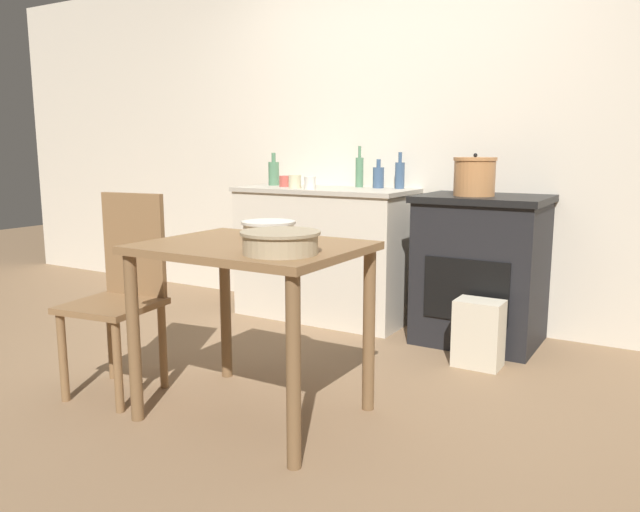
% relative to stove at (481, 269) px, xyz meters
% --- Properties ---
extents(ground_plane, '(14.00, 14.00, 0.00)m').
position_rel_stove_xyz_m(ground_plane, '(-0.69, -1.26, -0.46)').
color(ground_plane, '#896B4C').
extents(wall_back, '(8.00, 0.07, 2.55)m').
position_rel_stove_xyz_m(wall_back, '(-0.69, 0.33, 0.81)').
color(wall_back, beige).
rests_on(wall_back, ground_plane).
extents(counter_cabinet, '(1.24, 0.58, 0.93)m').
position_rel_stove_xyz_m(counter_cabinet, '(-1.13, 0.02, 0.00)').
color(counter_cabinet, beige).
rests_on(counter_cabinet, ground_plane).
extents(stove, '(0.76, 0.63, 0.92)m').
position_rel_stove_xyz_m(stove, '(0.00, 0.00, 0.00)').
color(stove, black).
rests_on(stove, ground_plane).
extents(work_table, '(0.93, 0.73, 0.79)m').
position_rel_stove_xyz_m(work_table, '(-0.55, -1.60, 0.20)').
color(work_table, olive).
rests_on(work_table, ground_plane).
extents(chair, '(0.45, 0.45, 0.98)m').
position_rel_stove_xyz_m(chair, '(-1.30, -1.68, 0.06)').
color(chair, olive).
rests_on(chair, ground_plane).
extents(flour_sack, '(0.26, 0.18, 0.38)m').
position_rel_stove_xyz_m(flour_sack, '(0.13, -0.45, -0.27)').
color(flour_sack, beige).
rests_on(flour_sack, ground_plane).
extents(stock_pot, '(0.26, 0.26, 0.25)m').
position_rel_stove_xyz_m(stock_pot, '(-0.05, -0.06, 0.57)').
color(stock_pot, '#B77A47').
rests_on(stock_pot, stove).
extents(mixing_bowl_large, '(0.26, 0.26, 0.07)m').
position_rel_stove_xyz_m(mixing_bowl_large, '(-0.62, -1.39, 0.37)').
color(mixing_bowl_large, silver).
rests_on(mixing_bowl_large, work_table).
extents(mixing_bowl_small, '(0.32, 0.32, 0.09)m').
position_rel_stove_xyz_m(mixing_bowl_small, '(-0.30, -1.75, 0.38)').
color(mixing_bowl_small, tan).
rests_on(mixing_bowl_small, work_table).
extents(bottle_far_left, '(0.08, 0.08, 0.20)m').
position_rel_stove_xyz_m(bottle_far_left, '(-0.80, 0.19, 0.54)').
color(bottle_far_left, '#3D5675').
rests_on(bottle_far_left, counter_cabinet).
extents(bottle_left, '(0.08, 0.08, 0.24)m').
position_rel_stove_xyz_m(bottle_left, '(-1.61, 0.08, 0.56)').
color(bottle_left, '#517F5B').
rests_on(bottle_left, counter_cabinet).
extents(bottle_mid_left, '(0.07, 0.07, 0.25)m').
position_rel_stove_xyz_m(bottle_mid_left, '(-0.65, 0.20, 0.56)').
color(bottle_mid_left, '#3D5675').
rests_on(bottle_mid_left, counter_cabinet).
extents(bottle_center_left, '(0.06, 0.06, 0.29)m').
position_rel_stove_xyz_m(bottle_center_left, '(-0.96, 0.21, 0.58)').
color(bottle_center_left, '#517F5B').
rests_on(bottle_center_left, counter_cabinet).
extents(cup_center, '(0.08, 0.08, 0.09)m').
position_rel_stove_xyz_m(cup_center, '(-1.13, -0.18, 0.51)').
color(cup_center, silver).
rests_on(cup_center, counter_cabinet).
extents(cup_center_right, '(0.08, 0.08, 0.08)m').
position_rel_stove_xyz_m(cup_center_right, '(-1.44, -0.02, 0.50)').
color(cup_center_right, '#B74C42').
rests_on(cup_center_right, counter_cabinet).
extents(cup_mid_right, '(0.09, 0.09, 0.09)m').
position_rel_stove_xyz_m(cup_mid_right, '(-1.29, -0.13, 0.51)').
color(cup_mid_right, beige).
rests_on(cup_mid_right, counter_cabinet).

